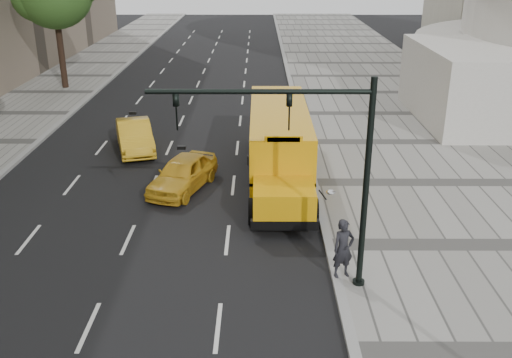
{
  "coord_description": "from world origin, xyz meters",
  "views": [
    {
      "loc": [
        3.58,
        -22.76,
        9.45
      ],
      "look_at": [
        3.5,
        -4.0,
        1.9
      ],
      "focal_mm": 40.0,
      "sensor_mm": 36.0,
      "label": 1
    }
  ],
  "objects_px": {
    "taxi_near": "(183,173)",
    "pedestrian": "(343,249)",
    "traffic_signal": "(317,160)",
    "school_bus": "(279,138)",
    "taxi_far": "(135,136)"
  },
  "relations": [
    {
      "from": "taxi_near",
      "to": "traffic_signal",
      "type": "bearing_deg",
      "value": -38.5
    },
    {
      "from": "taxi_far",
      "to": "traffic_signal",
      "type": "distance_m",
      "value": 15.23
    },
    {
      "from": "pedestrian",
      "to": "taxi_near",
      "type": "bearing_deg",
      "value": 109.14
    },
    {
      "from": "taxi_near",
      "to": "pedestrian",
      "type": "relative_size",
      "value": 2.27
    },
    {
      "from": "school_bus",
      "to": "traffic_signal",
      "type": "relative_size",
      "value": 1.81
    },
    {
      "from": "school_bus",
      "to": "taxi_near",
      "type": "height_order",
      "value": "school_bus"
    },
    {
      "from": "school_bus",
      "to": "taxi_far",
      "type": "xyz_separation_m",
      "value": [
        -7.14,
        3.42,
        -1.01
      ]
    },
    {
      "from": "taxi_near",
      "to": "pedestrian",
      "type": "bearing_deg",
      "value": -31.97
    },
    {
      "from": "taxi_far",
      "to": "pedestrian",
      "type": "height_order",
      "value": "pedestrian"
    },
    {
      "from": "taxi_near",
      "to": "pedestrian",
      "type": "height_order",
      "value": "pedestrian"
    },
    {
      "from": "taxi_far",
      "to": "pedestrian",
      "type": "xyz_separation_m",
      "value": [
        8.79,
        -12.2,
        0.33
      ]
    },
    {
      "from": "taxi_near",
      "to": "traffic_signal",
      "type": "height_order",
      "value": "traffic_signal"
    },
    {
      "from": "taxi_near",
      "to": "traffic_signal",
      "type": "relative_size",
      "value": 0.67
    },
    {
      "from": "school_bus",
      "to": "pedestrian",
      "type": "relative_size",
      "value": 6.15
    },
    {
      "from": "traffic_signal",
      "to": "school_bus",
      "type": "bearing_deg",
      "value": 94.3
    }
  ]
}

